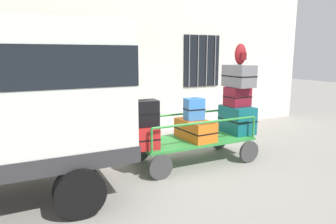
% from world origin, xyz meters
% --- Properties ---
extents(ground_plane, '(40.00, 40.00, 0.00)m').
position_xyz_m(ground_plane, '(0.00, 0.00, 0.00)').
color(ground_plane, gray).
extents(building_wall, '(12.00, 0.38, 5.00)m').
position_xyz_m(building_wall, '(0.00, 2.74, 2.50)').
color(building_wall, silver).
rests_on(building_wall, ground).
extents(luggage_cart, '(2.45, 1.11, 0.50)m').
position_xyz_m(luggage_cart, '(0.38, -0.06, 0.40)').
color(luggage_cart, '#2D8438').
rests_on(luggage_cart, ground).
extents(cart_railing, '(2.33, 0.97, 0.46)m').
position_xyz_m(cart_railing, '(0.38, -0.06, 0.88)').
color(cart_railing, '#2D8438').
rests_on(cart_railing, luggage_cart).
extents(suitcase_left_bottom, '(0.47, 0.77, 0.39)m').
position_xyz_m(suitcase_left_bottom, '(-0.73, -0.07, 0.69)').
color(suitcase_left_bottom, '#B21E1E').
rests_on(suitcase_left_bottom, luggage_cart).
extents(suitcase_left_middle, '(0.54, 0.39, 0.48)m').
position_xyz_m(suitcase_left_middle, '(-0.73, -0.08, 1.13)').
color(suitcase_left_middle, black).
rests_on(suitcase_left_middle, suitcase_left_bottom).
extents(suitcase_midleft_bottom, '(0.55, 0.91, 0.40)m').
position_xyz_m(suitcase_midleft_bottom, '(0.38, -0.10, 0.70)').
color(suitcase_midleft_bottom, orange).
rests_on(suitcase_midleft_bottom, luggage_cart).
extents(suitcase_midleft_middle, '(0.39, 0.31, 0.44)m').
position_xyz_m(suitcase_midleft_middle, '(0.38, -0.04, 1.11)').
color(suitcase_midleft_middle, '#3372C6').
rests_on(suitcase_midleft_middle, suitcase_midleft_bottom).
extents(suitcase_center_bottom, '(0.52, 0.76, 0.59)m').
position_xyz_m(suitcase_center_bottom, '(1.48, -0.04, 0.79)').
color(suitcase_center_bottom, '#0F5960').
rests_on(suitcase_center_bottom, luggage_cart).
extents(suitcase_center_middle, '(0.51, 0.43, 0.42)m').
position_xyz_m(suitcase_center_middle, '(1.48, -0.02, 1.30)').
color(suitcase_center_middle, maroon).
rests_on(suitcase_center_middle, suitcase_center_bottom).
extents(suitcase_center_top, '(0.44, 0.69, 0.47)m').
position_xyz_m(suitcase_center_top, '(1.48, -0.04, 1.74)').
color(suitcase_center_top, slate).
rests_on(suitcase_center_top, suitcase_center_middle).
extents(backpack, '(0.27, 0.22, 0.44)m').
position_xyz_m(backpack, '(1.52, -0.01, 2.20)').
color(backpack, maroon).
rests_on(backpack, suitcase_center_top).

